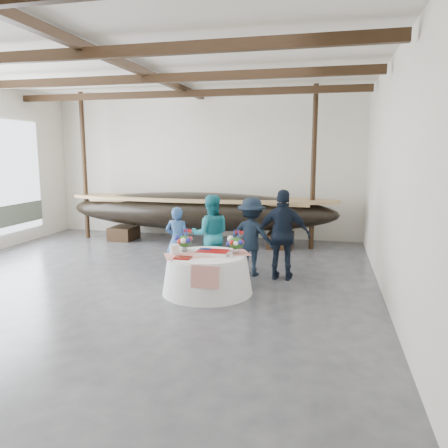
# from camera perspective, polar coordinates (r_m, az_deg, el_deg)

# --- Properties ---
(floor) EXTENTS (10.00, 12.00, 0.01)m
(floor) POSITION_cam_1_polar(r_m,az_deg,el_deg) (8.92, -13.39, -8.55)
(floor) COLOR #3D3D42
(floor) RESTS_ON ground
(wall_back) EXTENTS (10.00, 0.02, 4.50)m
(wall_back) POSITION_cam_1_polar(r_m,az_deg,el_deg) (14.11, -2.69, 7.54)
(wall_back) COLOR silver
(wall_back) RESTS_ON ground
(wall_right) EXTENTS (0.02, 12.00, 4.50)m
(wall_right) POSITION_cam_1_polar(r_m,az_deg,el_deg) (7.65, 21.74, 5.28)
(wall_right) COLOR silver
(wall_right) RESTS_ON ground
(ceiling) EXTENTS (10.00, 12.00, 0.01)m
(ceiling) POSITION_cam_1_polar(r_m,az_deg,el_deg) (8.68, -14.60, 21.01)
(ceiling) COLOR white
(ceiling) RESTS_ON wall_back
(pavilion_structure) EXTENTS (9.80, 11.76, 4.50)m
(pavilion_structure) POSITION_cam_1_polar(r_m,az_deg,el_deg) (9.32, -12.03, 17.18)
(pavilion_structure) COLOR black
(pavilion_structure) RESTS_ON ground
(longboat_display) EXTENTS (8.15, 1.63, 1.53)m
(longboat_display) POSITION_cam_1_polar(r_m,az_deg,el_deg) (12.97, -3.34, 1.72)
(longboat_display) COLOR black
(longboat_display) RESTS_ON ground
(banquet_table) EXTENTS (1.76, 1.76, 0.76)m
(banquet_table) POSITION_cam_1_polar(r_m,az_deg,el_deg) (8.54, -2.19, -6.47)
(banquet_table) COLOR silver
(banquet_table) RESTS_ON ground
(tabletop_items) EXTENTS (1.70, 1.21, 0.40)m
(tabletop_items) POSITION_cam_1_polar(r_m,az_deg,el_deg) (8.55, -2.32, -2.81)
(tabletop_items) COLOR red
(tabletop_items) RESTS_ON banquet_table
(guest_woman_blue) EXTENTS (0.55, 0.37, 1.51)m
(guest_woman_blue) POSITION_cam_1_polar(r_m,az_deg,el_deg) (9.80, -6.10, -2.14)
(guest_woman_blue) COLOR #284D82
(guest_woman_blue) RESTS_ON ground
(guest_woman_teal) EXTENTS (1.02, 0.89, 1.78)m
(guest_woman_teal) POSITION_cam_1_polar(r_m,az_deg,el_deg) (9.74, -1.74, -1.37)
(guest_woman_teal) COLOR teal
(guest_woman_teal) RESTS_ON ground
(guest_man_left) EXTENTS (1.21, 0.83, 1.73)m
(guest_man_left) POSITION_cam_1_polar(r_m,az_deg,el_deg) (9.62, 3.61, -1.67)
(guest_man_left) COLOR black
(guest_man_left) RESTS_ON ground
(guest_man_right) EXTENTS (1.16, 0.53, 1.94)m
(guest_man_right) POSITION_cam_1_polar(r_m,az_deg,el_deg) (9.34, 7.75, -1.43)
(guest_man_right) COLOR black
(guest_man_right) RESTS_ON ground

